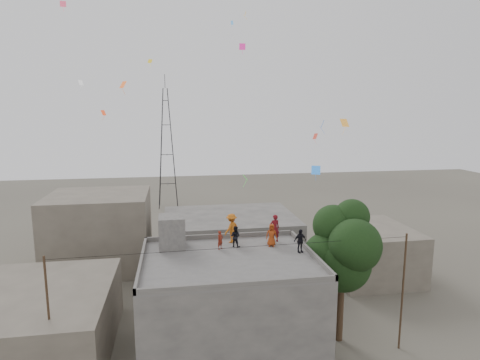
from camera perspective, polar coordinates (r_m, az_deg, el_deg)
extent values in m
plane|color=#4E4940|center=(26.39, -1.56, -23.63)|extent=(140.00, 140.00, 0.00)
cube|color=#4E4C49|center=(24.87, -1.59, -17.84)|extent=(10.00, 8.00, 6.00)
cube|color=#5A5755|center=(23.62, -1.63, -11.26)|extent=(10.00, 8.00, 0.10)
cube|color=#4E4C49|center=(27.23, -2.76, -7.95)|extent=(10.00, 0.15, 0.30)
cube|color=#4E4C49|center=(19.96, -0.05, -14.69)|extent=(10.00, 0.15, 0.30)
cube|color=#4E4C49|center=(24.66, 9.96, -10.00)|extent=(0.15, 8.00, 0.30)
cube|color=#4E4C49|center=(23.45, -13.88, -11.19)|extent=(0.15, 8.00, 0.30)
cube|color=#4E4C49|center=(25.56, -9.63, -7.27)|extent=(1.60, 1.80, 2.00)
cube|color=#5B5348|center=(28.11, -26.25, -17.77)|extent=(8.00, 10.00, 4.00)
cube|color=#4E4C49|center=(38.14, -1.48, -8.68)|extent=(12.00, 9.00, 5.00)
cube|color=#5B5348|center=(40.05, -19.29, -6.83)|extent=(9.00, 8.00, 7.00)
cube|color=#5B5348|center=(38.13, 17.85, -9.64)|extent=(7.00, 8.00, 4.40)
cylinder|color=black|center=(27.55, 14.02, -17.59)|extent=(0.44, 0.44, 4.00)
cylinder|color=black|center=(27.00, 14.38, -14.43)|extent=(0.64, 0.91, 2.14)
sphere|color=black|center=(26.26, 14.31, -11.36)|extent=(3.60, 3.60, 3.60)
sphere|color=black|center=(26.69, 16.31, -9.28)|extent=(3.00, 3.00, 3.00)
sphere|color=black|center=(26.22, 12.07, -10.37)|extent=(2.80, 2.80, 2.80)
sphere|color=black|center=(25.27, 16.02, -8.91)|extent=(3.20, 3.20, 3.20)
sphere|color=black|center=(26.24, 13.12, -6.26)|extent=(2.60, 2.60, 2.60)
sphere|color=black|center=(26.26, 15.65, -5.00)|extent=(2.20, 2.20, 2.20)
cylinder|color=black|center=(23.95, -25.46, -18.08)|extent=(0.12, 0.12, 7.40)
cylinder|color=black|center=(27.06, 22.12, -14.57)|extent=(0.12, 0.12, 7.40)
cylinder|color=black|center=(22.13, 0.10, -9.54)|extent=(20.00, 0.52, 0.02)
cylinder|color=black|center=(61.30, -11.17, 4.31)|extent=(1.27, 1.27, 18.01)
cylinder|color=black|center=(61.27, -9.57, 4.35)|extent=(1.27, 1.27, 18.01)
cylinder|color=black|center=(62.96, -9.57, 4.49)|extent=(1.27, 1.27, 18.01)
cylinder|color=black|center=(62.99, -11.12, 4.45)|extent=(1.27, 1.27, 18.01)
cube|color=black|center=(62.83, -10.21, -0.51)|extent=(2.36, 0.08, 0.08)
cube|color=black|center=(62.83, -10.21, -0.51)|extent=(0.08, 2.36, 0.08)
cube|color=black|center=(62.21, -10.33, 3.58)|extent=(1.81, 0.08, 0.08)
cube|color=black|center=(62.21, -10.33, 3.58)|extent=(0.08, 1.81, 0.08)
cube|color=black|center=(61.91, -10.46, 7.72)|extent=(1.26, 0.08, 0.08)
cube|color=black|center=(61.91, -10.46, 7.72)|extent=(0.08, 1.26, 0.08)
cube|color=black|center=(61.91, -10.56, 11.05)|extent=(0.82, 0.08, 0.08)
cube|color=black|center=(61.91, -10.56, 11.05)|extent=(0.08, 0.82, 0.08)
cylinder|color=black|center=(62.05, -10.64, 13.64)|extent=(0.08, 0.08, 2.00)
imported|color=maroon|center=(26.37, 4.95, -6.84)|extent=(0.72, 0.53, 1.82)
imported|color=#993811|center=(25.57, 4.51, -7.81)|extent=(0.77, 0.58, 1.44)
imported|color=black|center=(25.39, -0.67, -8.03)|extent=(0.82, 0.77, 1.34)
imported|color=black|center=(24.65, 8.54, -8.56)|extent=(0.91, 0.55, 1.44)
imported|color=#BD5E15|center=(26.17, -1.22, -6.85)|extent=(1.38, 1.35, 1.90)
imported|color=maroon|center=(25.01, -2.84, -8.53)|extent=(0.50, 0.49, 1.16)
plane|color=#F24319|center=(30.65, -18.85, 9.04)|extent=(0.35, 0.45, 0.37)
plane|color=#DA228A|center=(32.70, 0.34, 18.44)|extent=(0.48, 0.07, 0.48)
plane|color=yellow|center=(34.72, -12.67, 16.17)|extent=(0.41, 0.38, 0.27)
plane|color=#297AEA|center=(28.32, 10.74, 1.39)|extent=(0.58, 0.30, 0.61)
plane|color=white|center=(35.50, -21.70, 12.75)|extent=(0.36, 0.43, 0.40)
plane|color=#F4AA1B|center=(34.38, 0.76, 22.61)|extent=(0.15, 0.36, 0.34)
plane|color=green|center=(24.72, 0.73, 0.38)|extent=(0.30, 0.47, 0.36)
plane|color=#DD4334|center=(30.71, 10.66, 6.13)|extent=(0.47, 0.40, 0.44)
plane|color=#E85718|center=(25.78, -16.30, 12.89)|extent=(0.48, 0.53, 0.41)
plane|color=#4A97DE|center=(41.53, -1.14, 21.47)|extent=(0.23, 0.35, 0.36)
plane|color=#FA4E73|center=(31.47, -23.87, 21.93)|extent=(0.42, 0.27, 0.34)
plane|color=#F8A437|center=(27.65, 14.64, 7.88)|extent=(0.51, 0.68, 0.53)
plane|color=blue|center=(29.11, 11.67, 7.85)|extent=(0.41, 0.60, 0.54)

